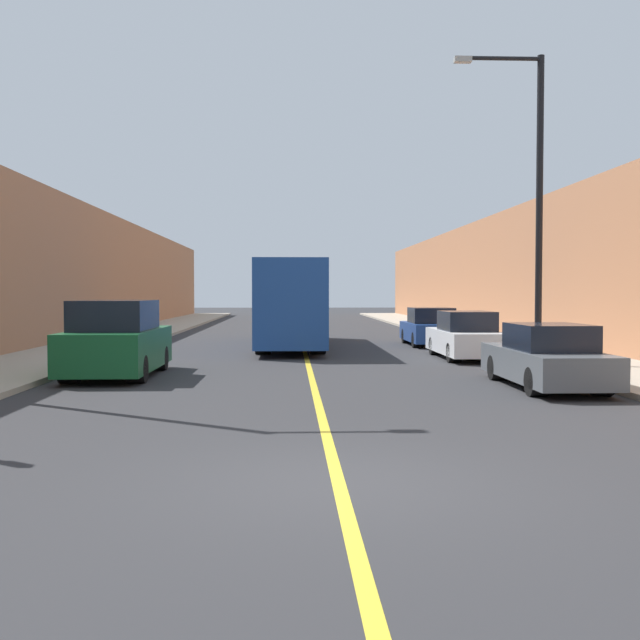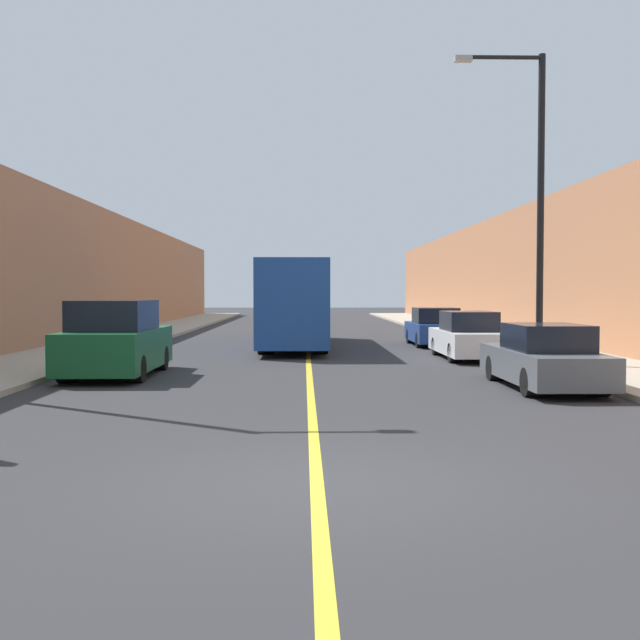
% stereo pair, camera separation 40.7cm
% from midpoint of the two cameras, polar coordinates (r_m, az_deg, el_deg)
% --- Properties ---
extents(ground_plane, '(200.00, 200.00, 0.00)m').
position_cam_midpoint_polar(ground_plane, '(8.73, 1.13, -12.37)').
color(ground_plane, '#2D2D30').
extents(sidewalk_left, '(3.56, 72.00, 0.14)m').
position_cam_midpoint_polar(sidewalk_left, '(39.30, -12.81, -1.03)').
color(sidewalk_left, '#A89E8C').
rests_on(sidewalk_left, ground).
extents(sidewalk_right, '(3.56, 72.00, 0.14)m').
position_cam_midpoint_polar(sidewalk_right, '(39.45, 11.30, -1.01)').
color(sidewalk_right, '#A89E8C').
rests_on(sidewalk_right, ground).
extents(building_row_left, '(4.00, 72.00, 6.36)m').
position_cam_midpoint_polar(building_row_left, '(40.18, -18.14, 3.43)').
color(building_row_left, '#B2724C').
rests_on(building_row_left, ground).
extents(building_row_right, '(4.00, 72.00, 6.24)m').
position_cam_midpoint_polar(building_row_right, '(40.39, 16.58, 3.34)').
color(building_row_right, '#B2724C').
rests_on(building_row_right, ground).
extents(road_center_line, '(0.16, 72.00, 0.01)m').
position_cam_midpoint_polar(road_center_line, '(38.51, -0.73, -1.14)').
color(road_center_line, gold).
rests_on(road_center_line, ground).
extents(bus, '(2.49, 12.08, 3.33)m').
position_cam_midpoint_polar(bus, '(30.19, -1.59, 1.34)').
color(bus, '#1E4793').
rests_on(bus, ground).
extents(parked_suv_left, '(2.04, 4.87, 1.98)m').
position_cam_midpoint_polar(parked_suv_left, '(20.11, -14.72, -1.58)').
color(parked_suv_left, '#145128').
rests_on(parked_suv_left, ground).
extents(car_right_near, '(1.76, 4.78, 1.47)m').
position_cam_midpoint_polar(car_right_near, '(17.85, 17.31, -2.86)').
color(car_right_near, '#51565B').
rests_on(car_right_near, ground).
extents(car_right_mid, '(1.75, 4.71, 1.57)m').
position_cam_midpoint_polar(car_right_mid, '(25.08, 11.62, -1.31)').
color(car_right_mid, silver).
rests_on(car_right_mid, ground).
extents(car_right_far, '(1.89, 4.28, 1.57)m').
position_cam_midpoint_polar(car_right_far, '(31.10, 9.10, -0.65)').
color(car_right_far, navy).
rests_on(car_right_far, ground).
extents(street_lamp_right, '(2.64, 0.24, 8.92)m').
position_cam_midpoint_polar(street_lamp_right, '(22.93, 16.48, 9.46)').
color(street_lamp_right, black).
rests_on(street_lamp_right, sidewalk_right).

